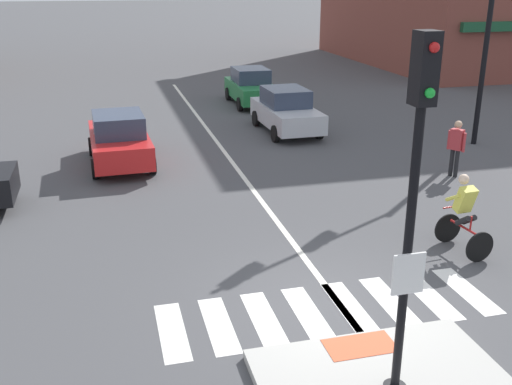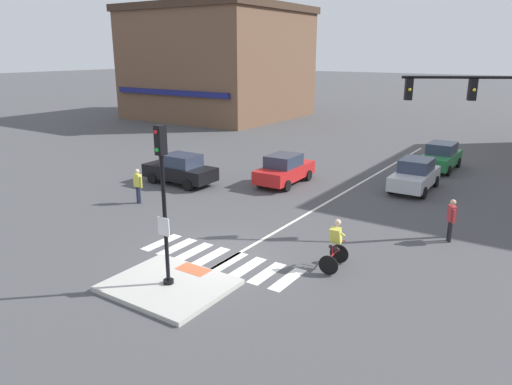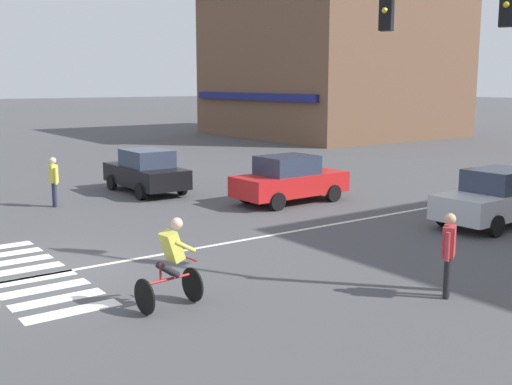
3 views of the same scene
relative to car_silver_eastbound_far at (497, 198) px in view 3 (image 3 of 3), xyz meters
name	(u,v)px [view 3 (image 3 of 3)]	position (x,y,z in m)	size (l,w,h in m)	color
ground_plane	(36,273)	(-3.08, -12.38, -0.81)	(300.00, 300.00, 0.00)	#474749
crosswalk_stripe_b	(3,254)	(-5.05, -12.56, -0.81)	(0.44, 1.80, 0.01)	silver
crosswalk_stripe_c	(12,262)	(-4.26, -12.56, -0.81)	(0.44, 1.80, 0.01)	silver
crosswalk_stripe_d	(22,270)	(-3.47, -12.56, -0.81)	(0.44, 1.80, 0.01)	silver
crosswalk_stripe_e	(33,279)	(-2.68, -12.56, -0.81)	(0.44, 1.80, 0.01)	silver
crosswalk_stripe_f	(44,289)	(-1.89, -12.56, -0.81)	(0.44, 1.80, 0.01)	silver
crosswalk_stripe_g	(57,299)	(-1.10, -12.56, -0.81)	(0.44, 1.80, 0.01)	silver
crosswalk_stripe_h	(72,311)	(-0.31, -12.56, -0.81)	(0.44, 1.80, 0.01)	silver
lane_centre_line	(368,218)	(-2.82, -2.38, -0.81)	(0.14, 28.00, 0.01)	silver
building_corner_left	(332,60)	(-26.79, 17.89, 4.98)	(16.38, 15.55, 11.54)	brown
car_silver_eastbound_far	(497,198)	(0.00, 0.00, 0.00)	(1.92, 4.14, 1.64)	silver
car_black_cross_left	(146,171)	(-10.96, -5.86, 0.00)	(4.10, 1.85, 1.64)	black
car_red_westbound_far	(289,179)	(-6.25, -2.72, 0.00)	(1.96, 4.16, 1.64)	red
cyclist	(172,262)	(0.54, -10.95, 0.06)	(0.76, 1.15, 1.68)	black
pedestrian_at_curb_left	(54,178)	(-10.25, -9.57, 0.17)	(0.55, 0.22, 1.67)	#2D334C
pedestrian_waiting_far_side	(449,248)	(3.18, -6.38, 0.17)	(0.38, 0.48, 1.67)	black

